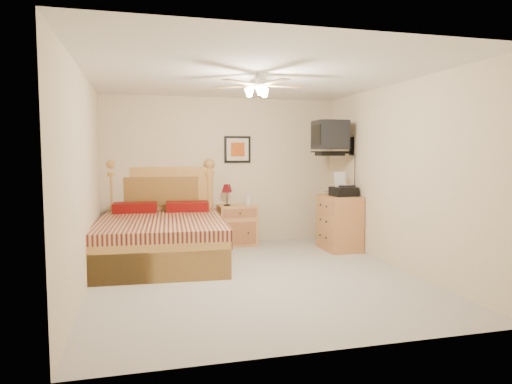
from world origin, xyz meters
TOP-DOWN VIEW (x-y plane):
  - floor at (0.00, 0.00)m, footprint 4.50×4.50m
  - ceiling at (0.00, 0.00)m, footprint 4.00×4.50m
  - wall_back at (0.00, 2.25)m, footprint 4.00×0.04m
  - wall_front at (0.00, -2.25)m, footprint 4.00×0.04m
  - wall_left at (-2.00, 0.00)m, footprint 0.04×4.50m
  - wall_right at (2.00, 0.00)m, footprint 0.04×4.50m
  - bed at (-1.10, 1.12)m, footprint 1.87×2.38m
  - nightstand at (0.21, 2.00)m, footprint 0.63×0.47m
  - table_lamp at (0.04, 2.02)m, footprint 0.23×0.23m
  - lotion_bottle at (0.39, 1.96)m, footprint 0.10×0.10m
  - framed_picture at (0.27, 2.23)m, footprint 0.46×0.04m
  - dresser at (1.73, 1.22)m, footprint 0.52×0.75m
  - fax_machine at (1.76, 1.15)m, footprint 0.39×0.41m
  - magazine_lower at (1.65, 1.46)m, footprint 0.25×0.32m
  - magazine_upper at (1.68, 1.48)m, footprint 0.29×0.32m
  - wall_tv at (1.75, 1.34)m, footprint 0.56×0.46m
  - ceiling_fan at (0.00, -0.20)m, footprint 1.14×1.14m

SIDE VIEW (x-z plane):
  - floor at x=0.00m, z-range 0.00..0.00m
  - nightstand at x=0.21m, z-range 0.00..0.68m
  - dresser at x=1.73m, z-range 0.00..0.88m
  - bed at x=-1.10m, z-range 0.00..1.47m
  - lotion_bottle at x=0.39m, z-range 0.68..0.89m
  - table_lamp at x=0.04m, z-range 0.68..1.04m
  - magazine_lower at x=1.65m, z-range 0.88..0.90m
  - magazine_upper at x=1.68m, z-range 0.90..0.92m
  - fax_machine at x=1.76m, z-range 0.88..1.26m
  - wall_back at x=0.00m, z-range 0.00..2.50m
  - wall_front at x=0.00m, z-range 0.00..2.50m
  - wall_left at x=-2.00m, z-range 0.00..2.50m
  - wall_right at x=2.00m, z-range 0.00..2.50m
  - framed_picture at x=0.27m, z-range 1.39..1.85m
  - wall_tv at x=1.75m, z-range 1.52..2.10m
  - ceiling_fan at x=0.00m, z-range 2.22..2.50m
  - ceiling at x=0.00m, z-range 2.48..2.52m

